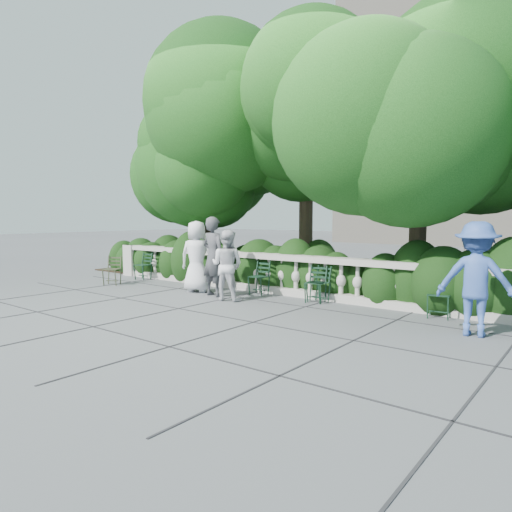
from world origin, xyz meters
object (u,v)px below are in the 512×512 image
Objects in this scene: person_woman_grey at (214,257)px; person_older_blue at (476,279)px; chair_c at (256,295)px; chair_f at (437,319)px; person_businessman at (197,257)px; chair_a at (140,280)px; person_casual_man at (227,265)px; chair_e at (314,303)px; chair_weathered at (110,286)px; chair_d at (313,304)px.

person_woman_grey reaches higher than person_older_blue.
person_woman_grey reaches higher than chair_c.
chair_f is 0.46× the size of person_businessman.
chair_f is (4.30, 0.06, 0.00)m from chair_c.
person_casual_man is (4.31, -0.84, 0.81)m from chair_a.
person_casual_man is (1.38, -0.39, -0.10)m from person_businessman.
person_casual_man is at bearing -176.18° from chair_f.
chair_e is 1.00× the size of chair_weathered.
chair_e is 5.95m from chair_weathered.
person_businessman is at bearing -14.66° from chair_a.
person_older_blue is at bearing -175.19° from person_woman_grey.
person_woman_grey is at bearing -176.09° from chair_d.
chair_weathered is (-5.81, -1.29, 0.00)m from chair_e.
person_casual_man is at bearing -165.27° from chair_d.
person_casual_man is (4.03, 0.39, 0.81)m from chair_weathered.
person_businessman reaches higher than chair_weathered.
chair_weathered is at bearing -157.07° from chair_e.
person_older_blue is (3.48, -0.76, 0.93)m from chair_e.
person_older_blue is at bearing 168.08° from person_casual_man.
person_businessman is at bearing 177.24° from chair_f.
chair_weathered is at bearing -6.72° from person_businessman.
chair_d is at bearing -5.86° from chair_a.
chair_d is 1.00× the size of chair_e.
chair_c is 1.21m from person_casual_man.
person_businessman is 0.98× the size of person_older_blue.
chair_weathered is at bearing 15.81° from person_woman_grey.
chair_weathered is at bearing -166.56° from chair_c.
chair_e is at bearing 172.79° from chair_f.
person_casual_man is at bearing -142.78° from chair_e.
person_casual_man is (-1.79, -0.85, 0.81)m from chair_d.
chair_f is 0.45× the size of person_older_blue.
person_older_blue is (6.63, -0.25, 0.02)m from person_businessman.
chair_f is (2.66, 0.05, 0.00)m from chair_e.
person_older_blue is (3.46, -0.71, 0.93)m from chair_d.
chair_a is 0.45× the size of person_older_blue.
chair_c is at bearing -5.43° from chair_a.
person_woman_grey is at bearing 144.01° from person_businessman.
chair_weathered is 0.46× the size of person_businessman.
person_older_blue is at bearing -22.41° from chair_d.
chair_c is 1.84m from person_businessman.
chair_a and chair_weathered have the same top height.
chair_a is 1.00× the size of chair_weathered.
chair_e is (1.64, 0.02, 0.00)m from chair_c.
person_businessman is (-3.16, -0.51, 0.91)m from chair_e.
person_businessman is 0.95× the size of person_woman_grey.
chair_f is (8.75, 0.11, 0.00)m from chair_a.
person_businessman is (2.65, 0.78, 0.91)m from chair_weathered.
chair_c is 1.40m from person_woman_grey.
person_older_blue is at bearing 154.67° from person_businessman.
person_older_blue reaches higher than chair_e.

